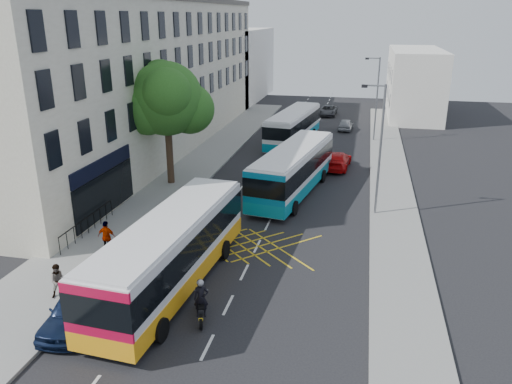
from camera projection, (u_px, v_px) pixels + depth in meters
The scene contains 21 objects.
ground at pixel (228, 305), 21.69m from camera, with size 120.00×120.00×0.00m, color black.
pavement_left at pixel (171, 183), 37.18m from camera, with size 5.00×70.00×0.15m, color gray.
pavement_right at pixel (392, 199), 33.96m from camera, with size 3.00×70.00×0.15m, color gray.
terrace_main at pixel (149, 76), 44.78m from camera, with size 8.30×45.00×13.50m.
terrace_far at pixel (235, 65), 73.46m from camera, with size 8.00×20.00×10.00m, color silver.
building_right at pixel (414, 82), 62.33m from camera, with size 6.00×18.00×8.00m, color silver.
street_tree at pixel (166, 100), 35.07m from camera, with size 6.30×5.70×8.80m.
lamp_near at pixel (379, 144), 29.94m from camera, with size 1.45×0.15×8.00m.
lamp_far at pixel (376, 95), 48.36m from camera, with size 1.45×0.15×8.00m.
railings at pixel (88, 224), 28.27m from camera, with size 0.08×5.60×1.14m, color black, non-canonical shape.
bus_near at pixel (171, 251), 22.67m from camera, with size 3.62×12.14×3.37m.
bus_mid at pixel (293, 170), 34.74m from camera, with size 4.60×12.02×3.30m.
bus_far at pixel (293, 126), 48.57m from camera, with size 4.06×11.51×3.17m.
motorbike at pixel (201, 300), 20.44m from camera, with size 0.80×2.02×1.84m.
parked_car_blue at pixel (76, 309), 20.11m from camera, with size 1.72×4.28×1.46m, color #0D1936.
parked_car_silver at pixel (134, 257), 24.48m from camera, with size 1.48×4.24×1.40m, color #AFB1B7.
red_hatchback at pixel (337, 160), 40.86m from camera, with size 1.90×4.67×1.36m, color red.
distant_car_grey at pixel (328, 111), 62.51m from camera, with size 1.99×4.32×1.20m, color #3B3C42.
distant_car_silver at pixel (346, 124), 54.54m from camera, with size 1.46×3.62×1.23m, color #93969A.
pedestrian_near at pixel (59, 281), 21.83m from camera, with size 0.76×0.59×1.56m, color gray.
pedestrian_far at pixel (107, 237), 25.89m from camera, with size 1.03×0.43×1.75m, color gray.
Camera 1 is at (5.19, -18.10, 11.90)m, focal length 35.00 mm.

